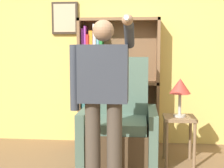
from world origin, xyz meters
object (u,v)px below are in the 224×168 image
bookcase (108,85)px  table_lamp (180,88)px  armchair (119,130)px  person_standing (103,93)px  side_table (179,126)px

bookcase → table_lamp: bookcase is taller
table_lamp → armchair: bearing=178.1°
bookcase → person_standing: bearing=-85.6°
person_standing → side_table: bearing=42.8°
table_lamp → side_table: bearing=180.0°
bookcase → person_standing: (0.11, -1.45, 0.08)m
side_table → table_lamp: size_ratio=1.26×
person_standing → side_table: person_standing is taller
bookcase → armchair: bookcase is taller
bookcase → table_lamp: size_ratio=3.95×
bookcase → side_table: bearing=-36.5°
armchair → person_standing: person_standing is taller
armchair → table_lamp: bearing=-1.9°
bookcase → person_standing: size_ratio=1.09×
bookcase → table_lamp: bearing=-36.5°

